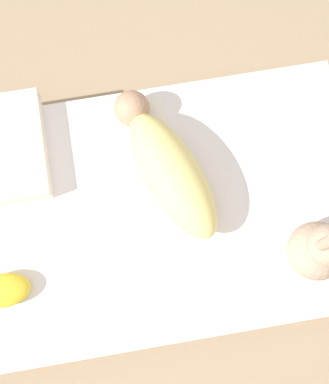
# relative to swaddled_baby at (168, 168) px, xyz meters

# --- Properties ---
(ground_plane) EXTENTS (12.00, 12.00, 0.00)m
(ground_plane) POSITION_rel_swaddled_baby_xyz_m (0.05, 0.11, -0.25)
(ground_plane) COLOR #9E8466
(bed_mattress) EXTENTS (1.30, 0.82, 0.17)m
(bed_mattress) POSITION_rel_swaddled_baby_xyz_m (0.05, 0.11, -0.17)
(bed_mattress) COLOR white
(bed_mattress) RESTS_ON ground_plane
(burp_cloth) EXTENTS (0.18, 0.19, 0.02)m
(burp_cloth) POSITION_rel_swaddled_baby_xyz_m (0.07, -0.16, -0.07)
(burp_cloth) COLOR white
(burp_cloth) RESTS_ON bed_mattress
(swaddled_baby) EXTENTS (0.32, 0.53, 0.16)m
(swaddled_baby) POSITION_rel_swaddled_baby_xyz_m (0.00, 0.00, 0.00)
(swaddled_baby) COLOR #EFDB7F
(swaddled_baby) RESTS_ON bed_mattress
(bunny_plush) EXTENTS (0.17, 0.17, 0.35)m
(bunny_plush) POSITION_rel_swaddled_baby_xyz_m (-0.39, 0.32, 0.04)
(bunny_plush) COLOR tan
(bunny_plush) RESTS_ON bed_mattress
(turtle_plush) EXTENTS (0.20, 0.10, 0.06)m
(turtle_plush) POSITION_rel_swaddled_baby_xyz_m (0.56, 0.28, -0.05)
(turtle_plush) COLOR yellow
(turtle_plush) RESTS_ON bed_mattress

